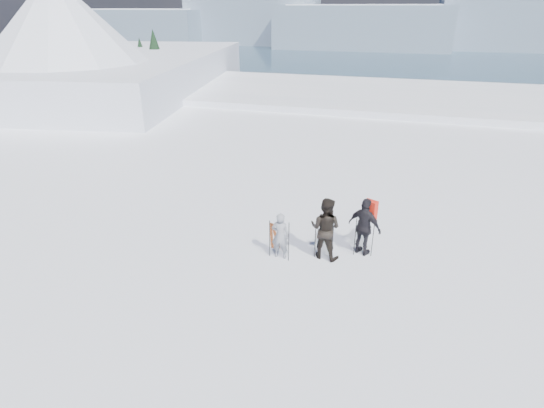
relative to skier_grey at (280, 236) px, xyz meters
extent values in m
plane|color=white|center=(1.61, 57.06, -18.26)|extent=(220.00, 208.01, 71.62)
cube|color=white|center=(1.61, 27.06, -7.26)|extent=(180.00, 16.00, 14.00)
plane|color=#233D51|center=(1.61, 287.06, -30.76)|extent=(820.00, 820.00, 0.00)
cube|color=slate|center=(-278.39, 437.06, -13.76)|extent=(150.00, 80.00, 34.00)
cube|color=white|center=(-278.39, 437.06, 0.24)|extent=(127.50, 70.00, 8.00)
cube|color=slate|center=(-158.39, 467.06, -7.76)|extent=(130.00, 80.00, 46.00)
cube|color=white|center=(-158.39, 467.06, 12.24)|extent=(110.50, 70.00, 8.00)
cube|color=slate|center=(-38.39, 437.06, -11.76)|extent=(160.00, 80.00, 38.00)
cube|color=white|center=(-38.39, 437.06, 4.24)|extent=(136.00, 70.00, 8.00)
cube|color=slate|center=(101.61, 467.06, -4.76)|extent=(140.00, 80.00, 52.00)
cube|color=white|center=(-26.39, 25.06, -5.76)|extent=(29.19, 35.68, 16.00)
cone|color=white|center=(-23.39, 19.06, 4.24)|extent=(18.00, 18.00, 9.00)
cone|color=white|center=(-31.39, 29.06, 0.24)|extent=(16.00, 16.00, 8.00)
cube|color=#2D2B28|center=(-20.39, 33.06, -9.76)|extent=(21.55, 17.87, 14.25)
cone|color=black|center=(-16.39, 29.06, -3.76)|extent=(5.60, 5.60, 10.00)
cone|color=black|center=(-22.39, 31.06, -2.26)|extent=(7.28, 7.28, 13.00)
cone|color=black|center=(-18.39, 27.06, -3.26)|extent=(6.16, 6.16, 11.00)
cone|color=black|center=(-25.39, 33.06, -2.76)|extent=(6.72, 6.72, 12.00)
cone|color=black|center=(-17.39, 32.06, -3.76)|extent=(5.60, 5.60, 10.00)
cone|color=black|center=(-23.39, 28.06, -3.26)|extent=(6.16, 6.16, 11.00)
imported|color=gray|center=(0.00, 0.00, 0.00)|extent=(0.56, 0.37, 1.51)
imported|color=black|center=(1.30, 0.42, 0.24)|extent=(1.09, 0.92, 1.99)
imported|color=black|center=(2.43, 0.93, 0.19)|extent=(1.20, 0.89, 1.89)
cube|color=red|center=(2.53, 1.16, 1.43)|extent=(0.46, 0.38, 0.60)
cylinder|color=black|center=(-0.33, -0.03, -0.14)|extent=(0.02, 0.02, 1.24)
cylinder|color=black|center=(0.30, -0.13, -0.10)|extent=(0.02, 0.02, 1.31)
cylinder|color=black|center=(1.03, 0.31, -0.17)|extent=(0.02, 0.02, 1.18)
cylinder|color=black|center=(1.55, 0.38, -0.18)|extent=(0.02, 0.02, 1.15)
cylinder|color=black|center=(2.18, 0.79, -0.12)|extent=(0.02, 0.02, 1.27)
cylinder|color=black|center=(2.71, 0.86, -0.18)|extent=(0.02, 0.02, 1.16)
cube|color=black|center=(-0.66, 1.26, -0.74)|extent=(0.64, 1.64, 0.03)
cube|color=black|center=(-0.52, 1.26, -0.74)|extent=(0.77, 1.59, 0.03)
camera|label=1|loc=(2.96, -10.89, 6.33)|focal=28.00mm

